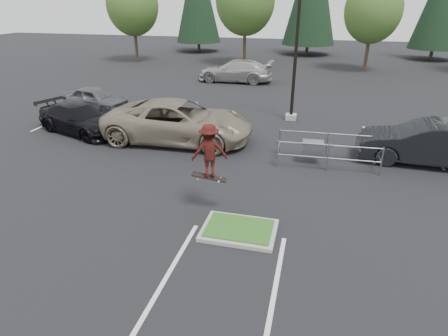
% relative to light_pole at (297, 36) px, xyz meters
% --- Properties ---
extents(ground, '(120.00, 120.00, 0.00)m').
position_rel_light_pole_xyz_m(ground, '(-0.50, -12.00, -4.56)').
color(ground, black).
rests_on(ground, ground).
extents(grass_median, '(2.20, 1.60, 0.16)m').
position_rel_light_pole_xyz_m(grass_median, '(-0.50, -12.00, -4.48)').
color(grass_median, gray).
rests_on(grass_median, ground).
extents(stall_lines, '(22.62, 17.60, 0.01)m').
position_rel_light_pole_xyz_m(stall_lines, '(-1.85, -5.98, -4.56)').
color(stall_lines, white).
rests_on(stall_lines, ground).
extents(light_pole, '(0.70, 0.60, 10.12)m').
position_rel_light_pole_xyz_m(light_pole, '(0.00, 0.00, 0.00)').
color(light_pole, gray).
rests_on(light_pole, ground).
extents(decid_a, '(5.44, 5.44, 8.91)m').
position_rel_light_pole_xyz_m(decid_a, '(-18.51, 18.03, 1.02)').
color(decid_a, '#38281C').
rests_on(decid_a, ground).
extents(decid_b, '(5.89, 5.89, 9.64)m').
position_rel_light_pole_xyz_m(decid_b, '(-6.51, 18.53, 1.48)').
color(decid_b, '#38281C').
rests_on(decid_b, ground).
extents(decid_c, '(5.12, 5.12, 8.38)m').
position_rel_light_pole_xyz_m(decid_c, '(5.49, 17.83, 0.69)').
color(decid_c, '#38281C').
rests_on(decid_c, ground).
extents(cart_corral, '(4.17, 1.64, 1.17)m').
position_rel_light_pole_xyz_m(cart_corral, '(1.53, -6.16, -3.83)').
color(cart_corral, gray).
rests_on(cart_corral, ground).
extents(skateboarder, '(1.26, 1.01, 1.86)m').
position_rel_light_pole_xyz_m(skateboarder, '(-1.70, -11.00, -2.45)').
color(skateboarder, black).
rests_on(skateboarder, ground).
extents(car_l_tan, '(7.23, 3.53, 1.98)m').
position_rel_light_pole_xyz_m(car_l_tan, '(-5.00, -5.00, -3.57)').
color(car_l_tan, gray).
rests_on(car_l_tan, ground).
extents(car_l_black, '(5.48, 3.63, 1.48)m').
position_rel_light_pole_xyz_m(car_l_black, '(-10.50, -5.00, -3.82)').
color(car_l_black, black).
rests_on(car_l_black, ground).
extents(car_l_grey, '(4.45, 2.34, 1.44)m').
position_rel_light_pole_xyz_m(car_l_grey, '(-12.00, -1.01, -3.84)').
color(car_l_grey, '#51545A').
rests_on(car_l_grey, ground).
extents(car_r_charc, '(5.57, 2.14, 1.81)m').
position_rel_light_pole_xyz_m(car_r_charc, '(6.00, -5.00, -3.65)').
color(car_r_charc, black).
rests_on(car_r_charc, ground).
extents(car_far_silver, '(6.17, 2.53, 1.79)m').
position_rel_light_pole_xyz_m(car_far_silver, '(-5.50, 9.77, -3.67)').
color(car_far_silver, '#B2B2AD').
rests_on(car_far_silver, ground).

